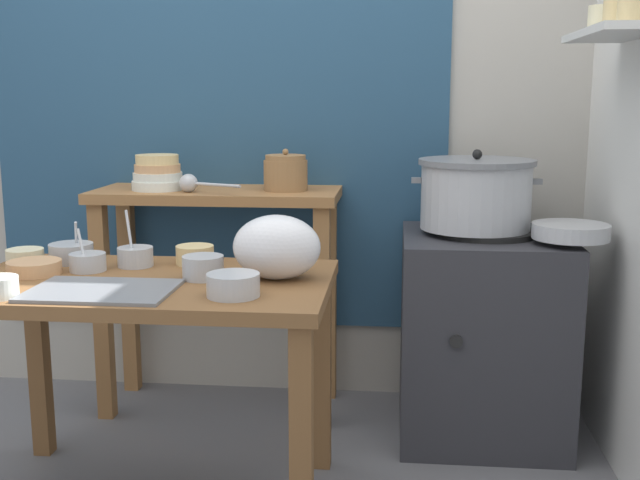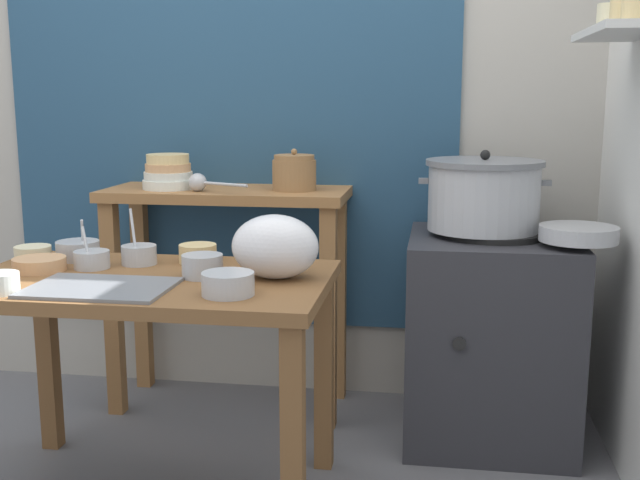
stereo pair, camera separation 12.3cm
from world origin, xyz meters
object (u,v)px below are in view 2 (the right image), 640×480
back_shelf_table (227,244)px  stove_block (489,337)px  prep_bowl_5 (78,249)px  prep_bowl_6 (202,265)px  prep_table (149,312)px  prep_bowl_7 (33,253)px  plastic_bag (275,247)px  wide_pan (578,234)px  prep_bowl_0 (139,254)px  ladle (200,182)px  prep_bowl_3 (198,253)px  bowl_stack_enamel (168,173)px  prep_bowl_1 (228,283)px  steamer_pot (484,195)px  prep_bowl_4 (39,264)px  prep_bowl_8 (92,259)px  clay_pot (294,173)px  serving_tray (100,288)px

back_shelf_table → stove_block: back_shelf_table is taller
prep_bowl_5 → prep_bowl_6: bearing=-20.5°
prep_table → prep_bowl_7: bearing=160.6°
plastic_bag → wide_pan: 1.04m
stove_block → prep_bowl_0: size_ratio=4.31×
prep_bowl_6 → back_shelf_table: bearing=99.9°
ladle → prep_table: bearing=-86.6°
prep_bowl_3 → prep_bowl_5: bearing=-177.8°
prep_table → plastic_bag: bearing=5.3°
bowl_stack_enamel → prep_bowl_3: size_ratio=1.64×
back_shelf_table → bowl_stack_enamel: (-0.23, -0.03, 0.28)m
prep_bowl_5 → prep_bowl_1: bearing=-31.2°
steamer_pot → prep_bowl_5: steamer_pot is taller
steamer_pot → prep_bowl_4: bearing=-155.9°
steamer_pot → prep_bowl_0: bearing=-156.7°
plastic_bag → prep_bowl_6: 0.23m
ladle → prep_bowl_8: ladle is taller
prep_table → prep_bowl_8: 0.27m
clay_pot → wide_pan: clay_pot is taller
steamer_pot → serving_tray: (-1.10, -0.82, -0.18)m
back_shelf_table → prep_bowl_0: 0.61m
prep_bowl_1 → prep_bowl_3: bearing=118.2°
prep_bowl_0 → back_shelf_table: bearing=77.6°
bowl_stack_enamel → prep_bowl_0: bowl_stack_enamel is taller
stove_block → ladle: 1.24m
wide_pan → prep_bowl_8: 1.60m
stove_block → prep_bowl_8: 1.45m
serving_tray → back_shelf_table: bearing=83.1°
bowl_stack_enamel → plastic_bag: bearing=-50.2°
steamer_pot → prep_bowl_7: bearing=-162.0°
ladle → prep_bowl_0: (-0.05, -0.50, -0.18)m
back_shelf_table → prep_bowl_4: 0.84m
prep_bowl_8 → stove_block: bearing=22.9°
clay_pot → prep_bowl_5: clay_pot is taller
prep_bowl_1 → prep_bowl_3: size_ratio=1.18×
plastic_bag → prep_bowl_8: size_ratio=1.98×
prep_table → bowl_stack_enamel: size_ratio=5.43×
bowl_stack_enamel → ladle: bowl_stack_enamel is taller
prep_table → back_shelf_table: bearing=87.2°
prep_bowl_6 → prep_bowl_8: bearing=170.2°
wide_pan → prep_bowl_4: size_ratio=1.59×
plastic_bag → wide_pan: plastic_bag is taller
stove_block → clay_pot: bearing=170.3°
serving_tray → bowl_stack_enamel: bearing=97.3°
prep_bowl_5 → prep_bowl_4: bearing=-103.5°
plastic_bag → prep_bowl_1: 0.24m
clay_pot → prep_bowl_6: clay_pot is taller
prep_table → steamer_pot: (1.03, 0.65, 0.30)m
serving_tray → prep_bowl_4: bearing=146.1°
back_shelf_table → prep_bowl_5: size_ratio=6.72×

